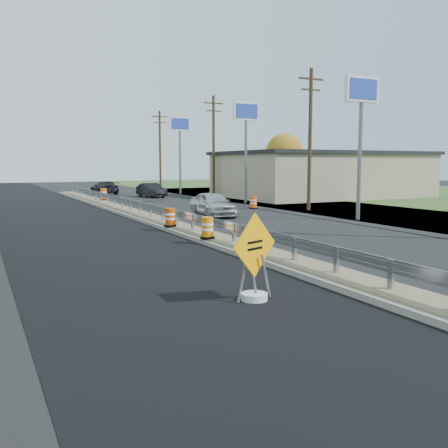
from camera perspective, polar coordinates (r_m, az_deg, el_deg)
name	(u,v)px	position (r m, az deg, el deg)	size (l,w,h in m)	color
ground	(212,240)	(20.75, -1.43, -1.88)	(140.00, 140.00, 0.00)	black
milled_overlay	(63,221)	(29.06, -17.89, 0.34)	(7.20, 120.00, 0.01)	black
median	(151,219)	(28.12, -8.38, 0.61)	(1.60, 55.00, 0.23)	gray
guardrail	(145,206)	(29.01, -9.02, 2.01)	(0.10, 46.15, 0.72)	silver
retail_building_near	(321,174)	(48.68, 11.07, 5.63)	(18.50, 12.50, 4.27)	tan
pylon_sign_south	(361,103)	(29.06, 15.44, 13.21)	(2.20, 0.30, 7.90)	slate
pylon_sign_mid	(246,121)	(39.68, 2.53, 11.71)	(2.20, 0.30, 7.90)	slate
pylon_sign_north	(180,131)	(52.32, -5.08, 10.54)	(2.20, 0.30, 7.90)	slate
utility_pole_smid	(310,137)	(34.22, 9.80, 9.79)	(1.90, 0.26, 9.40)	#473523
utility_pole_nmid	(214,144)	(47.15, -1.20, 9.09)	(1.90, 0.26, 9.40)	#473523
utility_pole_north	(160,149)	(61.03, -7.32, 8.55)	(1.90, 0.26, 9.40)	#473523
tree_far_yellow	(284,152)	(63.00, 6.92, 8.15)	(4.62, 4.62, 6.86)	#473523
caution_sign	(254,279)	(11.68, 3.49, -6.25)	(1.41, 0.62, 2.06)	white
barrel_median_near	(207,228)	(19.72, -1.90, -0.48)	(0.58, 0.58, 0.85)	black
barrel_median_mid	(170,218)	(23.58, -6.18, 0.73)	(0.59, 0.59, 0.86)	black
barrel_median_far	(104,195)	(41.32, -13.61, 3.29)	(0.64, 0.64, 0.94)	black
barrel_shoulder_near	(253,203)	(35.22, 3.37, 2.44)	(0.59, 0.59, 0.86)	black
barrel_shoulder_far	(151,190)	(50.36, -8.39, 3.82)	(0.69, 0.69, 1.01)	black
car_silver	(213,204)	(30.16, -1.27, 2.31)	(1.75, 4.34, 1.48)	silver
car_dark_mid	(151,190)	(47.54, -8.30, 3.85)	(1.41, 4.04, 1.33)	black
car_dark_far	(105,188)	(53.43, -13.49, 4.08)	(1.88, 4.62, 1.34)	black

